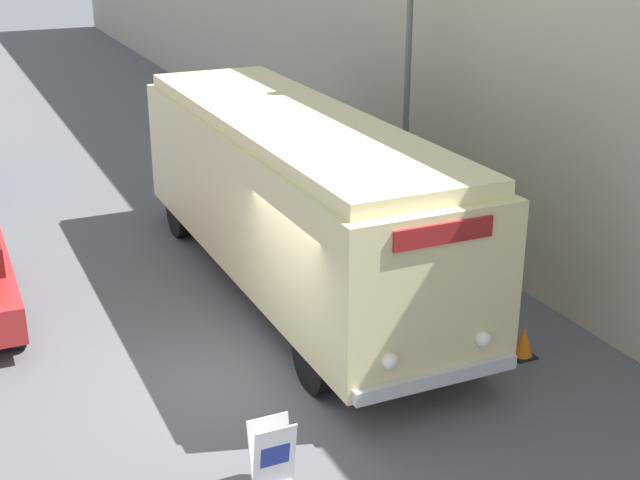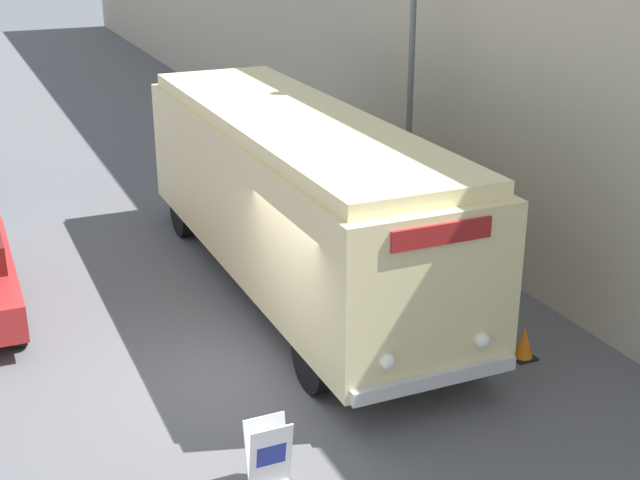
{
  "view_description": "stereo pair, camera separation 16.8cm",
  "coord_description": "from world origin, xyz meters",
  "px_view_note": "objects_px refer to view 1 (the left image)",
  "views": [
    {
      "loc": [
        -3.85,
        -11.06,
        6.72
      ],
      "look_at": [
        1.36,
        0.34,
        1.88
      ],
      "focal_mm": 50.0,
      "sensor_mm": 36.0,
      "label": 1
    },
    {
      "loc": [
        -3.69,
        -11.13,
        6.72
      ],
      "look_at": [
        1.36,
        0.34,
        1.88
      ],
      "focal_mm": 50.0,
      "sensor_mm": 36.0,
      "label": 2
    }
  ],
  "objects_px": {
    "sign_board": "(272,454)",
    "traffic_cone": "(524,342)",
    "vintage_bus": "(294,192)",
    "streetlamp": "(409,24)"
  },
  "relations": [
    {
      "from": "sign_board",
      "to": "traffic_cone",
      "type": "bearing_deg",
      "value": 16.11
    },
    {
      "from": "vintage_bus",
      "to": "traffic_cone",
      "type": "distance_m",
      "value": 4.77
    },
    {
      "from": "traffic_cone",
      "to": "streetlamp",
      "type": "bearing_deg",
      "value": 82.46
    },
    {
      "from": "sign_board",
      "to": "vintage_bus",
      "type": "bearing_deg",
      "value": 64.36
    },
    {
      "from": "sign_board",
      "to": "streetlamp",
      "type": "height_order",
      "value": "streetlamp"
    },
    {
      "from": "vintage_bus",
      "to": "sign_board",
      "type": "height_order",
      "value": "vintage_bus"
    },
    {
      "from": "sign_board",
      "to": "streetlamp",
      "type": "bearing_deg",
      "value": 49.69
    },
    {
      "from": "traffic_cone",
      "to": "vintage_bus",
      "type": "bearing_deg",
      "value": 119.27
    },
    {
      "from": "vintage_bus",
      "to": "streetlamp",
      "type": "xyz_separation_m",
      "value": [
        2.86,
        1.07,
        2.63
      ]
    },
    {
      "from": "vintage_bus",
      "to": "sign_board",
      "type": "relative_size",
      "value": 11.49
    }
  ]
}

